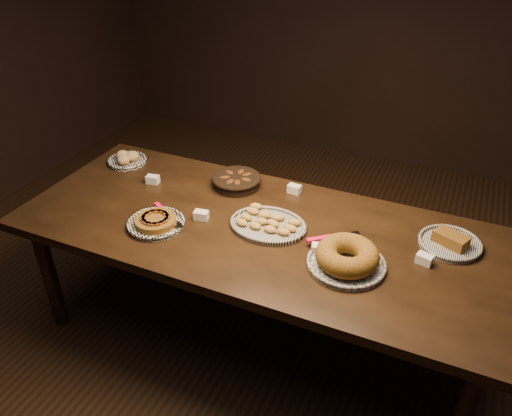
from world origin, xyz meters
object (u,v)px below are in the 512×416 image
at_px(apple_tart_plate, 156,222).
at_px(madeleine_platter, 268,224).
at_px(bundt_cake_plate, 347,258).
at_px(buffet_table, 256,238).

xyz_separation_m(apple_tart_plate, madeleine_platter, (0.50, 0.22, -0.00)).
distance_m(apple_tart_plate, bundt_cake_plate, 0.94).
relative_size(buffet_table, madeleine_platter, 6.36).
xyz_separation_m(buffet_table, bundt_cake_plate, (0.49, -0.12, 0.12)).
relative_size(apple_tart_plate, bundt_cake_plate, 0.69).
bearing_deg(apple_tart_plate, madeleine_platter, 0.84).
bearing_deg(apple_tart_plate, bundt_cake_plate, -17.63).
height_order(apple_tart_plate, madeleine_platter, apple_tart_plate).
bearing_deg(bundt_cake_plate, apple_tart_plate, 178.03).
relative_size(apple_tart_plate, madeleine_platter, 0.78).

